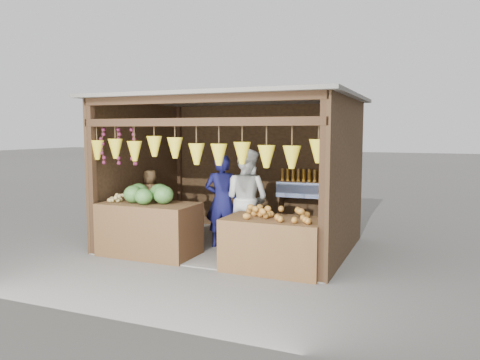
{
  "coord_description": "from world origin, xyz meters",
  "views": [
    {
      "loc": [
        3.29,
        -7.62,
        2.07
      ],
      "look_at": [
        0.16,
        -0.1,
        1.21
      ],
      "focal_mm": 35.0,
      "sensor_mm": 36.0,
      "label": 1
    }
  ],
  "objects_px": {
    "counter_left": "(149,229)",
    "counter_right": "(274,244)",
    "man_standing": "(222,201)",
    "vendor_seated": "(150,196)",
    "woman_standing": "(247,199)"
  },
  "relations": [
    {
      "from": "counter_left",
      "to": "counter_right",
      "type": "bearing_deg",
      "value": -0.56
    },
    {
      "from": "vendor_seated",
      "to": "counter_right",
      "type": "bearing_deg",
      "value": -160.44
    },
    {
      "from": "counter_left",
      "to": "man_standing",
      "type": "relative_size",
      "value": 0.96
    },
    {
      "from": "counter_left",
      "to": "woman_standing",
      "type": "xyz_separation_m",
      "value": [
        1.33,
        1.05,
        0.44
      ]
    },
    {
      "from": "counter_left",
      "to": "vendor_seated",
      "type": "height_order",
      "value": "vendor_seated"
    },
    {
      "from": "woman_standing",
      "to": "vendor_seated",
      "type": "bearing_deg",
      "value": 9.36
    },
    {
      "from": "counter_left",
      "to": "woman_standing",
      "type": "distance_m",
      "value": 1.75
    },
    {
      "from": "counter_right",
      "to": "woman_standing",
      "type": "relative_size",
      "value": 0.84
    },
    {
      "from": "counter_right",
      "to": "man_standing",
      "type": "xyz_separation_m",
      "value": [
        -1.28,
        0.92,
        0.45
      ]
    },
    {
      "from": "counter_left",
      "to": "man_standing",
      "type": "xyz_separation_m",
      "value": [
        0.92,
        0.9,
        0.4
      ]
    },
    {
      "from": "counter_left",
      "to": "counter_right",
      "type": "distance_m",
      "value": 2.2
    },
    {
      "from": "counter_right",
      "to": "vendor_seated",
      "type": "relative_size",
      "value": 1.45
    },
    {
      "from": "woman_standing",
      "to": "man_standing",
      "type": "bearing_deg",
      "value": 33.47
    },
    {
      "from": "counter_left",
      "to": "vendor_seated",
      "type": "relative_size",
      "value": 1.56
    },
    {
      "from": "man_standing",
      "to": "vendor_seated",
      "type": "xyz_separation_m",
      "value": [
        -1.68,
        0.3,
        -0.03
      ]
    }
  ]
}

